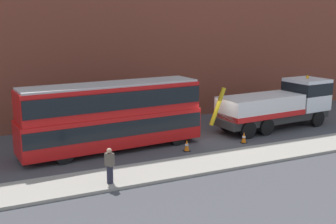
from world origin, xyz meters
TOP-DOWN VIEW (x-y plane):
  - ground_plane at (0.00, 0.00)m, footprint 120.00×120.00m
  - near_kerb at (0.00, -4.20)m, footprint 60.00×2.80m
  - building_facade at (0.00, 7.31)m, footprint 60.00×1.50m
  - recovery_tow_truck at (6.02, 0.51)m, footprint 10.22×3.33m
  - double_decker_bus at (-6.53, 0.47)m, footprint 11.17×3.41m
  - pedestrian_onlooker at (-8.41, -4.93)m, footprint 0.43×0.48m
  - traffic_cone_near_bus at (-2.63, -1.66)m, footprint 0.36×0.36m
  - traffic_cone_midway at (1.47, -1.67)m, footprint 0.36×0.36m

SIDE VIEW (x-z plane):
  - ground_plane at x=0.00m, z-range 0.00..0.00m
  - near_kerb at x=0.00m, z-range 0.00..0.15m
  - traffic_cone_near_bus at x=-2.63m, z-range -0.02..0.70m
  - traffic_cone_midway at x=1.47m, z-range -0.02..0.70m
  - pedestrian_onlooker at x=-8.41m, z-range 0.13..1.84m
  - recovery_tow_truck at x=6.02m, z-range -0.08..3.59m
  - double_decker_bus at x=-6.53m, z-range 0.20..4.26m
  - building_facade at x=0.00m, z-range 0.07..16.07m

